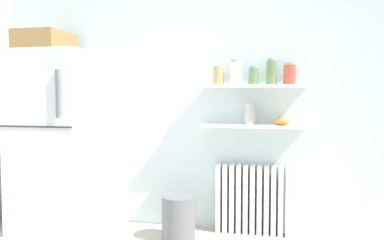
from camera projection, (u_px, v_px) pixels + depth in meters
The scene contains 13 objects.
back_wall at pixel (219, 91), 3.78m from camera, with size 7.04×0.10×2.60m, color silver.
refrigerator at pixel (56, 137), 3.74m from camera, with size 0.70×0.70×1.85m.
radiator at pixel (253, 199), 3.64m from camera, with size 0.67×0.12×0.63m.
wall_shelf_lower at pixel (253, 126), 3.57m from camera, with size 0.92×0.22×0.03m, color white.
wall_shelf_upper at pixel (253, 86), 3.55m from camera, with size 0.92×0.22×0.03m, color white.
storage_jar_0 at pixel (219, 76), 3.61m from camera, with size 0.10×0.10×0.17m.
storage_jar_1 at pixel (236, 73), 3.57m from camera, with size 0.11×0.11×0.22m.
storage_jar_2 at pixel (254, 75), 3.54m from camera, with size 0.09×0.09×0.17m.
storage_jar_3 at pixel (272, 72), 3.51m from camera, with size 0.09×0.09×0.23m.
storage_jar_4 at pixel (290, 74), 3.47m from camera, with size 0.11×0.11×0.19m.
vase at pixel (250, 114), 3.57m from camera, with size 0.10×0.10×0.19m, color #B2ADA8.
shelf_bowl at pixel (282, 121), 3.51m from camera, with size 0.15×0.15×0.07m, color orange.
trash_bin at pixel (178, 218), 3.49m from camera, with size 0.29×0.29×0.38m, color slate.
Camera 1 is at (0.57, -1.70, 1.25)m, focal length 37.48 mm.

